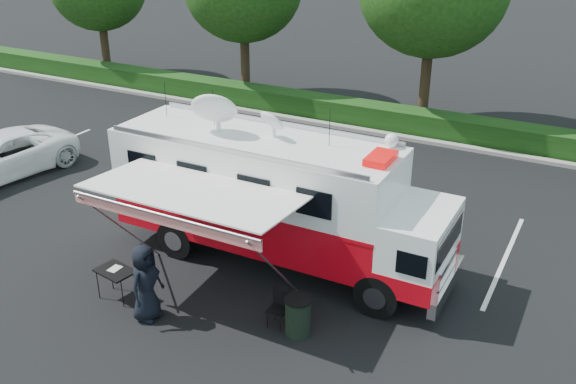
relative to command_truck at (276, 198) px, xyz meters
name	(u,v)px	position (x,y,z in m)	size (l,w,h in m)	color
ground_plane	(280,261)	(0.08, 0.00, -1.91)	(120.00, 120.00, 0.00)	black
back_border	(459,11)	(1.22, 12.90, 3.09)	(60.00, 6.14, 8.87)	#9E998E
stall_lines	(311,214)	(-0.42, 3.00, -1.91)	(24.12, 5.50, 0.01)	silver
command_truck	(276,198)	(0.00, 0.00, 0.00)	(9.30, 2.56, 4.47)	black
awning	(189,197)	(-0.83, -2.66, 0.96)	(5.08, 2.62, 3.07)	white
white_suv	(2,176)	(-11.61, 0.50, -1.91)	(2.54, 5.50, 1.53)	white
person	(150,317)	(-1.43, -3.75, -1.91)	(0.95, 0.62, 1.95)	black
folding_table	(115,272)	(-2.65, -3.46, -1.15)	(1.05, 0.82, 0.81)	black
folding_chair	(280,304)	(1.45, -2.50, -1.38)	(0.43, 0.45, 0.91)	black
trash_bin	(298,316)	(2.00, -2.64, -1.44)	(0.63, 0.63, 0.94)	black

